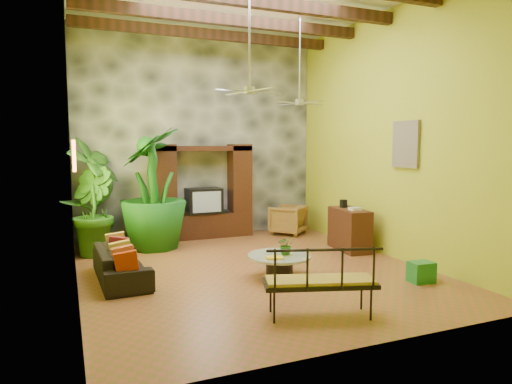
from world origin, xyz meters
name	(u,v)px	position (x,y,z in m)	size (l,w,h in m)	color
ground	(252,269)	(0.00, 0.00, 0.00)	(7.00, 7.00, 0.00)	brown
back_wall	(199,136)	(0.00, 3.50, 2.50)	(6.00, 0.02, 5.00)	gold
left_wall	(71,131)	(-3.00, 0.00, 2.50)	(0.02, 7.00, 5.00)	gold
right_wall	(387,134)	(3.00, 0.00, 2.50)	(0.02, 7.00, 5.00)	gold
stone_accent_wall	(199,136)	(0.00, 3.44, 2.50)	(5.98, 0.10, 4.98)	#383B3F
ceiling_beams	(251,1)	(0.00, 0.00, 4.78)	(5.95, 5.36, 0.22)	#3B1D12
entertainment_center	(204,199)	(0.00, 3.14, 0.97)	(2.40, 0.55, 2.30)	black
ceiling_fan_front	(249,78)	(-0.20, -0.40, 3.40)	(1.28, 1.28, 1.86)	#B4B3B8
ceiling_fan_back	(299,93)	(1.60, 1.20, 3.40)	(1.28, 1.28, 1.86)	#B4B3B8
wall_art_mask	(74,156)	(-2.96, 1.00, 2.10)	(0.06, 0.32, 0.55)	orange
wall_art_painting	(406,144)	(2.96, -0.60, 2.30)	(0.06, 0.70, 0.90)	#265C8E
sofa	(121,264)	(-2.30, 0.21, 0.28)	(1.91, 0.75, 0.56)	black
wicker_armchair	(288,220)	(2.12, 2.72, 0.37)	(0.79, 0.82, 0.74)	brown
tall_plant_a	(94,194)	(-2.56, 2.79, 1.23)	(1.30, 0.88, 2.47)	#245616
tall_plant_b	(91,211)	(-2.65, 2.30, 0.92)	(1.02, 0.82, 1.85)	#2B681B
tall_plant_c	(153,189)	(-1.36, 2.42, 1.33)	(1.49, 1.49, 2.66)	#175818
coffee_table	(279,263)	(0.24, -0.67, 0.26)	(1.10, 1.10, 0.40)	black
centerpiece_plant	(286,245)	(0.36, -0.69, 0.57)	(0.31, 0.27, 0.35)	#295F19
yellow_tray	(275,258)	(0.07, -0.87, 0.42)	(0.29, 0.20, 0.03)	yellow
iron_bench	(323,278)	(-0.03, -2.56, 0.54)	(1.58, 0.99, 0.57)	black
side_console	(349,230)	(2.55, 0.62, 0.45)	(0.51, 1.13, 0.90)	#3A1A12
green_bin	(421,272)	(2.32, -1.82, 0.17)	(0.39, 0.30, 0.35)	#207825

